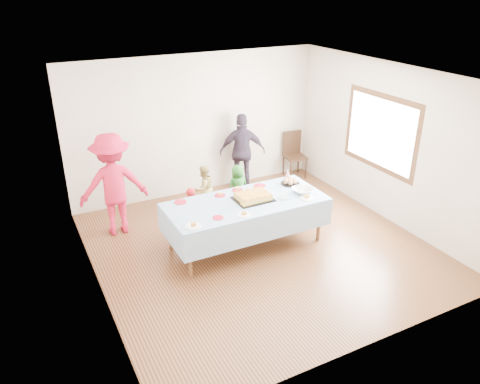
% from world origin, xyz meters
% --- Properties ---
extents(ground, '(5.00, 5.00, 0.00)m').
position_xyz_m(ground, '(0.00, 0.00, 0.00)').
color(ground, '#432113').
rests_on(ground, ground).
extents(room_walls, '(5.04, 5.04, 2.72)m').
position_xyz_m(room_walls, '(0.05, 0.00, 1.77)').
color(room_walls, '#BEB09B').
rests_on(room_walls, ground).
extents(party_table, '(2.50, 1.10, 0.78)m').
position_xyz_m(party_table, '(-0.16, 0.17, 0.72)').
color(party_table, brown).
rests_on(party_table, ground).
extents(birthday_cake, '(0.58, 0.45, 0.10)m').
position_xyz_m(birthday_cake, '(-0.04, 0.17, 0.83)').
color(birthday_cake, black).
rests_on(birthday_cake, party_table).
extents(rolls_tray, '(0.32, 0.32, 0.09)m').
position_xyz_m(rolls_tray, '(0.81, 0.41, 0.82)').
color(rolls_tray, black).
rests_on(rolls_tray, party_table).
extents(punch_bowl, '(0.32, 0.32, 0.08)m').
position_xyz_m(punch_bowl, '(0.79, 0.03, 0.82)').
color(punch_bowl, silver).
rests_on(punch_bowl, party_table).
extents(party_hat, '(0.10, 0.10, 0.17)m').
position_xyz_m(party_hat, '(0.89, 0.63, 0.87)').
color(party_hat, silver).
rests_on(party_hat, party_table).
extents(fork_pile, '(0.24, 0.18, 0.07)m').
position_xyz_m(fork_pile, '(0.39, -0.01, 0.81)').
color(fork_pile, white).
rests_on(fork_pile, party_table).
extents(plate_red_far_a, '(0.19, 0.19, 0.01)m').
position_xyz_m(plate_red_far_a, '(-1.08, 0.60, 0.79)').
color(plate_red_far_a, red).
rests_on(plate_red_far_a, party_table).
extents(plate_red_far_b, '(0.17, 0.17, 0.01)m').
position_xyz_m(plate_red_far_b, '(-0.44, 0.54, 0.79)').
color(plate_red_far_b, red).
rests_on(plate_red_far_b, party_table).
extents(plate_red_far_c, '(0.17, 0.17, 0.01)m').
position_xyz_m(plate_red_far_c, '(-0.10, 0.59, 0.79)').
color(plate_red_far_c, red).
rests_on(plate_red_far_c, party_table).
extents(plate_red_far_d, '(0.19, 0.19, 0.01)m').
position_xyz_m(plate_red_far_d, '(0.31, 0.57, 0.79)').
color(plate_red_far_d, red).
rests_on(plate_red_far_d, party_table).
extents(plate_red_near, '(0.16, 0.16, 0.01)m').
position_xyz_m(plate_red_near, '(-0.78, -0.14, 0.79)').
color(plate_red_near, red).
rests_on(plate_red_near, party_table).
extents(plate_white_left, '(0.23, 0.23, 0.01)m').
position_xyz_m(plate_white_left, '(-1.19, -0.21, 0.79)').
color(plate_white_left, white).
rests_on(plate_white_left, party_table).
extents(plate_white_mid, '(0.20, 0.20, 0.01)m').
position_xyz_m(plate_white_mid, '(-0.41, -0.23, 0.79)').
color(plate_white_mid, white).
rests_on(plate_white_mid, party_table).
extents(plate_white_right, '(0.22, 0.22, 0.01)m').
position_xyz_m(plate_white_right, '(0.73, -0.18, 0.79)').
color(plate_white_right, white).
rests_on(plate_white_right, party_table).
extents(dining_chair, '(0.47, 0.47, 0.97)m').
position_xyz_m(dining_chair, '(2.11, 2.28, 0.54)').
color(dining_chair, black).
rests_on(dining_chair, ground).
extents(toddler_left, '(0.34, 0.25, 0.84)m').
position_xyz_m(toddler_left, '(-0.81, 0.90, 0.42)').
color(toddler_left, red).
rests_on(toddler_left, ground).
extents(toddler_mid, '(0.43, 0.29, 0.84)m').
position_xyz_m(toddler_mid, '(0.33, 1.42, 0.42)').
color(toddler_mid, '#226622').
rests_on(toddler_mid, ground).
extents(toddler_right, '(0.51, 0.45, 0.88)m').
position_xyz_m(toddler_right, '(-0.27, 1.61, 0.44)').
color(toddler_right, tan).
rests_on(toddler_right, ground).
extents(adult_left, '(1.16, 0.72, 1.73)m').
position_xyz_m(adult_left, '(-1.88, 1.55, 0.87)').
color(adult_left, red).
rests_on(adult_left, ground).
extents(adult_right, '(0.98, 0.70, 1.55)m').
position_xyz_m(adult_right, '(0.83, 2.20, 0.77)').
color(adult_right, '#322837').
rests_on(adult_right, ground).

